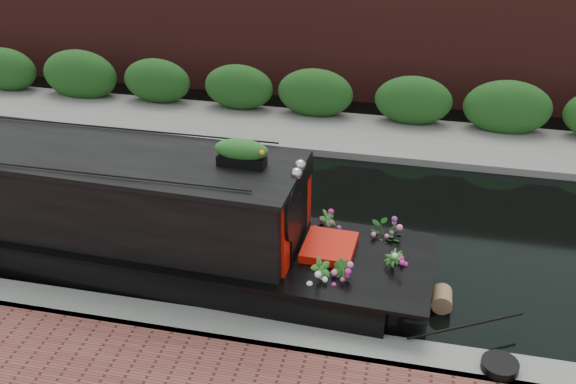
# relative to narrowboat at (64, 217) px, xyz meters

# --- Properties ---
(ground) EXTENTS (80.00, 80.00, 0.00)m
(ground) POSITION_rel_narrowboat_xyz_m (3.12, 1.89, -0.82)
(ground) COLOR black
(ground) RESTS_ON ground
(near_bank_coping) EXTENTS (40.00, 0.60, 0.50)m
(near_bank_coping) POSITION_rel_narrowboat_xyz_m (3.12, -1.41, -0.82)
(near_bank_coping) COLOR slate
(near_bank_coping) RESTS_ON ground
(far_bank_path) EXTENTS (40.00, 2.40, 0.34)m
(far_bank_path) POSITION_rel_narrowboat_xyz_m (3.12, 6.09, -0.82)
(far_bank_path) COLOR slate
(far_bank_path) RESTS_ON ground
(far_hedge) EXTENTS (40.00, 1.10, 2.80)m
(far_hedge) POSITION_rel_narrowboat_xyz_m (3.12, 6.99, -0.82)
(far_hedge) COLOR #1D4C19
(far_hedge) RESTS_ON ground
(far_brick_wall) EXTENTS (40.00, 1.00, 8.00)m
(far_brick_wall) POSITION_rel_narrowboat_xyz_m (3.12, 9.09, -0.82)
(far_brick_wall) COLOR #4E1E1A
(far_brick_wall) RESTS_ON ground
(narrowboat) EXTENTS (11.75, 2.48, 2.76)m
(narrowboat) POSITION_rel_narrowboat_xyz_m (0.00, 0.00, 0.00)
(narrowboat) COLOR black
(narrowboat) RESTS_ON ground
(rope_fender) EXTENTS (0.32, 0.40, 0.32)m
(rope_fender) POSITION_rel_narrowboat_xyz_m (6.30, -0.00, -0.66)
(rope_fender) COLOR olive
(rope_fender) RESTS_ON ground
(coiled_mooring_rope) EXTENTS (0.49, 0.49, 0.12)m
(coiled_mooring_rope) POSITION_rel_narrowboat_xyz_m (7.04, -1.46, -0.51)
(coiled_mooring_rope) COLOR black
(coiled_mooring_rope) RESTS_ON near_bank_coping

